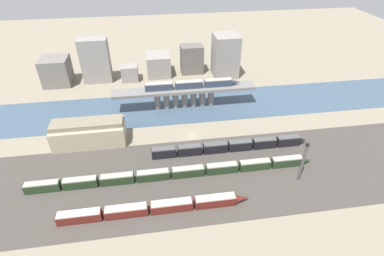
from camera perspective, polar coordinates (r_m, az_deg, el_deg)
The scene contains 16 objects.
ground_plane at distance 124.91m, azimuth 0.01°, elevation -1.53°, with size 400.00×400.00×0.00m, color gray.
railbed_yard at distance 106.74m, azimuth 1.94°, elevation -9.07°, with size 280.00×42.00×0.01m, color #423D38.
river_water at distance 145.02m, azimuth -1.42°, elevation 4.08°, with size 320.00×29.93×0.01m, color #3D5166.
bridge at distance 141.47m, azimuth -1.46°, elevation 6.61°, with size 66.47×7.66×9.90m.
train_on_bridge at distance 139.91m, azimuth 0.02°, elevation 8.30°, with size 44.90×2.62×3.52m.
train_yard_near at distance 95.25m, azimuth -7.12°, elevation -14.86°, with size 58.60×2.95×3.51m.
train_yard_mid at distance 105.22m, azimuth -3.38°, elevation -8.59°, with size 100.05×2.67×3.61m.
train_yard_far at distance 117.04m, azimuth 7.27°, elevation -3.48°, with size 61.70×2.79×4.07m.
warehouse_building at distance 125.19m, azimuth -19.02°, elevation -0.87°, with size 27.95×10.81×10.30m.
signal_tower at distance 106.78m, azimuth 20.34°, elevation -6.15°, with size 1.00×0.94×15.72m.
city_block_far_left at distance 179.58m, azimuth -24.42°, elevation 9.83°, with size 14.22×14.14×14.64m, color slate.
city_block_left at distance 173.37m, azimuth -17.91°, elevation 12.11°, with size 15.09×8.00×23.86m, color gray.
city_block_center at distance 172.76m, azimuth -11.76°, elevation 10.22°, with size 9.04×8.20×8.59m, color gray.
city_block_right at distance 176.58m, azimuth -6.41°, elevation 11.91°, with size 13.14×14.95×12.15m, color gray.
city_block_far_right at distance 177.87m, azimuth -0.04°, elevation 12.99°, with size 12.67×9.10×16.09m, color #605B56.
city_block_tall at distance 174.05m, azimuth 6.37°, elevation 13.56°, with size 13.55×14.37×23.33m, color gray.
Camera 1 is at (-14.94, -99.68, 73.79)m, focal length 28.00 mm.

